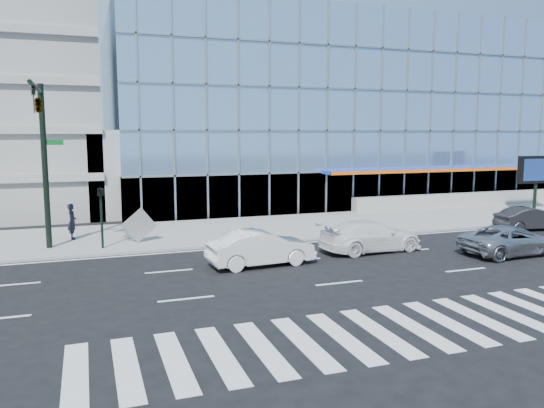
{
  "coord_description": "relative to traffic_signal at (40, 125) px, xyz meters",
  "views": [
    {
      "loc": [
        -9.16,
        -22.03,
        5.81
      ],
      "look_at": [
        -0.31,
        3.0,
        2.24
      ],
      "focal_mm": 35.0,
      "sensor_mm": 36.0,
      "label": 1
    }
  ],
  "objects": [
    {
      "name": "theatre_building",
      "position": [
        25.0,
        21.43,
        1.34
      ],
      "size": [
        42.0,
        26.0,
        15.0
      ],
      "primitive_type": "cube",
      "color": "#80A7D5",
      "rests_on": "ground"
    },
    {
      "name": "ground",
      "position": [
        11.0,
        -4.57,
        -6.16
      ],
      "size": [
        160.0,
        160.0,
        0.0
      ],
      "primitive_type": "plane",
      "color": "black",
      "rests_on": "ground"
    },
    {
      "name": "retaining_wall",
      "position": [
        35.0,
        7.03,
        -5.51
      ],
      "size": [
        30.0,
        0.8,
        1.0
      ],
      "primitive_type": "cube",
      "color": "gray",
      "rests_on": "sidewalk"
    },
    {
      "name": "ramp_block",
      "position": [
        5.0,
        13.43,
        -3.16
      ],
      "size": [
        6.0,
        8.0,
        6.0
      ],
      "primitive_type": "cube",
      "color": "gray",
      "rests_on": "ground"
    },
    {
      "name": "sidewalk",
      "position": [
        11.0,
        3.43,
        -6.09
      ],
      "size": [
        120.0,
        8.0,
        0.15
      ],
      "primitive_type": "cube",
      "color": "gray",
      "rests_on": "ground"
    },
    {
      "name": "dark_sedan",
      "position": [
        27.0,
        -2.13,
        -5.48
      ],
      "size": [
        4.32,
        1.93,
        1.38
      ],
      "primitive_type": "imported",
      "rotation": [
        0.0,
        0.0,
        1.46
      ],
      "color": "black",
      "rests_on": "ground"
    },
    {
      "name": "silver_suv",
      "position": [
        21.0,
        -6.91,
        -5.46
      ],
      "size": [
        5.16,
        2.52,
        1.41
      ],
      "primitive_type": "imported",
      "rotation": [
        0.0,
        0.0,
        1.61
      ],
      "color": "#ADACB1",
      "rests_on": "ground"
    },
    {
      "name": "white_suv",
      "position": [
        15.0,
        -4.01,
        -5.4
      ],
      "size": [
        5.39,
        2.47,
        1.53
      ],
      "primitive_type": "imported",
      "rotation": [
        0.0,
        0.0,
        1.63
      ],
      "color": "white",
      "rests_on": "ground"
    },
    {
      "name": "ped_signal_post",
      "position": [
        2.5,
        0.37,
        -4.02
      ],
      "size": [
        0.3,
        0.33,
        3.0
      ],
      "color": "black",
      "rests_on": "sidewalk"
    },
    {
      "name": "tilted_panel",
      "position": [
        4.38,
        1.25,
        -5.1
      ],
      "size": [
        1.82,
        0.31,
        1.83
      ],
      "primitive_type": "cube",
      "rotation": [
        0.0,
        0.9,
        0.14
      ],
      "color": "gray",
      "rests_on": "sidewalk"
    },
    {
      "name": "white_sedan",
      "position": [
        9.0,
        -4.88,
        -5.38
      ],
      "size": [
        4.86,
        2.02,
        1.56
      ],
      "primitive_type": "imported",
      "rotation": [
        0.0,
        0.0,
        1.65
      ],
      "color": "silver",
      "rests_on": "ground"
    },
    {
      "name": "pedestrian",
      "position": [
        1.06,
        3.33,
        -5.05
      ],
      "size": [
        0.55,
        0.75,
        1.92
      ],
      "primitive_type": "imported",
      "rotation": [
        0.0,
        0.0,
        1.7
      ],
      "color": "black",
      "rests_on": "sidewalk"
    },
    {
      "name": "marquee_sign",
      "position": [
        33.0,
        3.42,
        -3.1
      ],
      "size": [
        3.2,
        0.43,
        4.0
      ],
      "color": "black",
      "rests_on": "sidewalk"
    },
    {
      "name": "traffic_signal",
      "position": [
        0.0,
        0.0,
        0.0
      ],
      "size": [
        1.14,
        5.74,
        8.0
      ],
      "color": "black",
      "rests_on": "sidewalk"
    }
  ]
}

